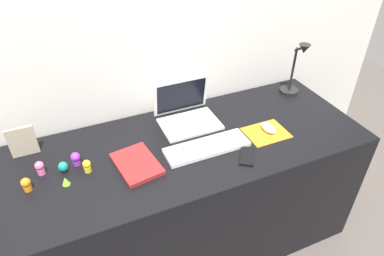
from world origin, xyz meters
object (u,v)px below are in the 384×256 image
(cell_phone, at_px, (247,156))
(toy_figurine_purple, at_px, (76,158))
(notebook_pad, at_px, (137,164))
(toy_figurine_orange, at_px, (26,184))
(desk_lamp, at_px, (296,71))
(toy_figurine_pink, at_px, (40,168))
(toy_figurine_teal, at_px, (63,167))
(picture_frame, at_px, (22,142))
(toy_figurine_yellow, at_px, (87,165))
(laptop, at_px, (186,111))
(toy_figurine_lime, at_px, (66,181))
(mouse, at_px, (268,128))
(keyboard, at_px, (207,147))

(cell_phone, distance_m, toy_figurine_purple, 0.78)
(notebook_pad, distance_m, toy_figurine_orange, 0.46)
(desk_lamp, bearing_deg, toy_figurine_pink, -174.89)
(toy_figurine_teal, bearing_deg, picture_frame, 128.11)
(toy_figurine_teal, xyz_separation_m, toy_figurine_yellow, (0.10, -0.04, 0.01))
(laptop, xyz_separation_m, desk_lamp, (0.68, -0.00, 0.10))
(toy_figurine_pink, relative_size, toy_figurine_orange, 1.06)
(toy_figurine_lime, distance_m, toy_figurine_purple, 0.13)
(desk_lamp, bearing_deg, toy_figurine_purple, -174.33)
(laptop, relative_size, notebook_pad, 1.25)
(mouse, height_order, picture_frame, picture_frame)
(toy_figurine_yellow, bearing_deg, toy_figurine_teal, 156.48)
(laptop, xyz_separation_m, toy_figurine_orange, (-0.80, -0.21, -0.02))
(toy_figurine_teal, height_order, toy_figurine_yellow, toy_figurine_yellow)
(laptop, bearing_deg, toy_figurine_orange, -165.34)
(desk_lamp, height_order, toy_figurine_yellow, desk_lamp)
(desk_lamp, relative_size, notebook_pad, 1.35)
(laptop, relative_size, toy_figurine_purple, 4.66)
(desk_lamp, height_order, notebook_pad, desk_lamp)
(mouse, relative_size, desk_lamp, 0.30)
(picture_frame, relative_size, toy_figurine_orange, 2.40)
(desk_lamp, xyz_separation_m, toy_figurine_purple, (-1.27, -0.13, -0.12))
(keyboard, xyz_separation_m, cell_phone, (0.14, -0.13, -0.01))
(laptop, bearing_deg, toy_figurine_pink, -170.14)
(toy_figurine_lime, relative_size, toy_figurine_yellow, 0.63)
(mouse, xyz_separation_m, picture_frame, (-1.14, 0.30, 0.05))
(cell_phone, bearing_deg, laptop, 143.87)
(keyboard, xyz_separation_m, desk_lamp, (0.69, 0.26, 0.14))
(toy_figurine_lime, distance_m, toy_figurine_yellow, 0.11)
(cell_phone, bearing_deg, notebook_pad, -163.06)
(mouse, xyz_separation_m, toy_figurine_pink, (-1.08, 0.13, 0.01))
(picture_frame, bearing_deg, desk_lamp, -1.53)
(notebook_pad, bearing_deg, picture_frame, 139.58)
(keyboard, xyz_separation_m, toy_figurine_pink, (-0.74, 0.14, 0.03))
(toy_figurine_pink, relative_size, toy_figurine_yellow, 1.10)
(toy_figurine_teal, xyz_separation_m, toy_figurine_purple, (0.06, 0.02, 0.01))
(notebook_pad, distance_m, toy_figurine_purple, 0.27)
(laptop, height_order, toy_figurine_teal, laptop)
(laptop, relative_size, toy_figurine_orange, 4.79)
(toy_figurine_pink, xyz_separation_m, toy_figurine_yellow, (0.19, -0.06, -0.00))
(laptop, distance_m, toy_figurine_pink, 0.75)
(picture_frame, height_order, toy_figurine_teal, picture_frame)
(picture_frame, bearing_deg, toy_figurine_pink, -71.93)
(laptop, xyz_separation_m, picture_frame, (-0.79, 0.04, 0.02))
(mouse, xyz_separation_m, notebook_pad, (-0.69, 0.02, -0.01))
(laptop, height_order, toy_figurine_lime, laptop)
(laptop, relative_size, desk_lamp, 0.92)
(toy_figurine_pink, distance_m, toy_figurine_purple, 0.15)
(picture_frame, bearing_deg, toy_figurine_yellow, -43.24)
(toy_figurine_pink, bearing_deg, cell_phone, -16.70)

